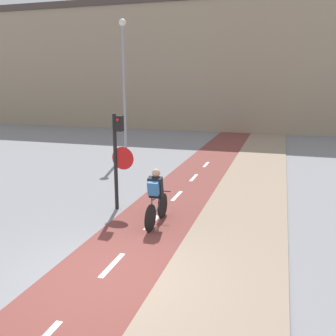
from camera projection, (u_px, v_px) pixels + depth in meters
name	position (u px, v px, depth m)	size (l,w,h in m)	color
ground_plane	(101.00, 278.00, 7.31)	(120.00, 120.00, 0.00)	gray
bike_lane	(101.00, 277.00, 7.31)	(2.22, 60.00, 0.02)	brown
sidewalk_strip	(219.00, 296.00, 6.65)	(2.40, 60.00, 0.05)	gray
building_row_background	(242.00, 65.00, 28.71)	(60.00, 5.20, 9.81)	gray
traffic_light_pole	(118.00, 151.00, 10.83)	(0.67, 0.25, 2.84)	black
street_lamp_far	(124.00, 73.00, 18.88)	(0.36, 0.36, 6.71)	gray
cyclist_near	(156.00, 199.00, 9.85)	(0.46, 1.71, 1.53)	black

